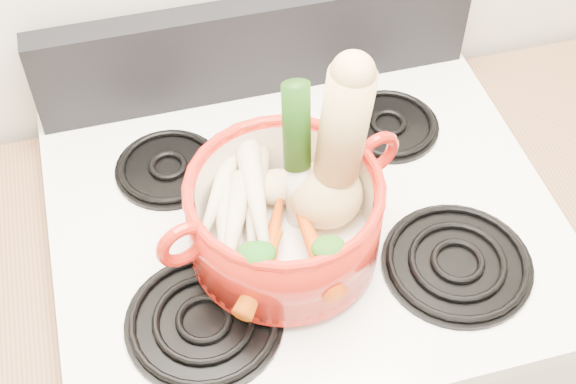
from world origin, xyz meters
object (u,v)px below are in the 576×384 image
object	(u,v)px
stove_body	(300,363)
squash	(341,150)
dutch_oven	(284,218)
leek	(298,156)

from	to	relation	value
stove_body	squash	bearing A→B (deg)	-56.76
dutch_oven	stove_body	bearing A→B (deg)	38.40
stove_body	squash	xyz separation A→B (m)	(0.03, -0.05, 0.67)
leek	dutch_oven	bearing A→B (deg)	-127.41
leek	stove_body	bearing A→B (deg)	64.94
dutch_oven	squash	distance (m)	0.13
stove_body	dutch_oven	world-z (taller)	dutch_oven
stove_body	dutch_oven	size ratio (longest dim) A/B	3.33
squash	leek	size ratio (longest dim) A/B	1.08
dutch_oven	squash	world-z (taller)	squash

